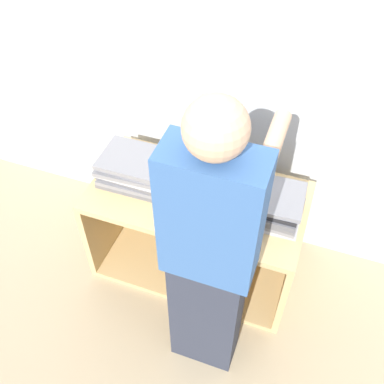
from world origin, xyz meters
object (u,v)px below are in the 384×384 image
Objects in this scene: laptop_open at (202,180)px; person at (210,259)px; laptop_stack_left at (133,168)px; laptop_stack_right at (267,204)px.

person is (0.24, -0.59, 0.15)m from laptop_open.
laptop_stack_left is 0.82m from person.
laptop_stack_left is 1.00× the size of laptop_stack_right.
laptop_stack_left is at bearing -169.92° from laptop_open.
laptop_stack_left is at bearing 179.99° from laptop_stack_right.
person reaches higher than laptop_open.
laptop_open is 0.24× the size of person.
laptop_stack_left reaches higher than laptop_stack_right.
person is (0.62, -0.52, 0.12)m from laptop_stack_left.
laptop_open is 0.39m from laptop_stack_right.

